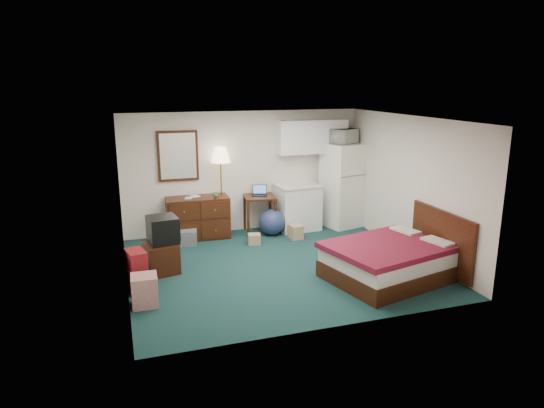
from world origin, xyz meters
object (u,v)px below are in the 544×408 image
object	(u,v)px
tv_stand	(161,258)
floor_lamp	(221,191)
desk	(260,214)
fridge	(342,185)
bed	(388,262)
dresser	(198,218)
kitchen_counter	(298,208)
suitcase	(137,271)

from	to	relation	value
tv_stand	floor_lamp	bearing A→B (deg)	38.86
desk	fridge	bearing A→B (deg)	5.55
bed	dresser	bearing A→B (deg)	115.91
fridge	bed	distance (m)	3.08
desk	bed	size ratio (longest dim) A/B	0.43
bed	desk	bearing A→B (deg)	98.80
dresser	floor_lamp	bearing A→B (deg)	9.86
kitchen_counter	fridge	world-z (taller)	fridge
dresser	bed	bearing A→B (deg)	-48.52
floor_lamp	tv_stand	bearing A→B (deg)	-129.49
desk	suitcase	bearing A→B (deg)	-132.15
dresser	tv_stand	world-z (taller)	dresser
desk	kitchen_counter	world-z (taller)	kitchen_counter
dresser	desk	world-z (taller)	dresser
dresser	kitchen_counter	xyz separation A→B (m)	(2.12, -0.07, 0.05)
desk	tv_stand	distance (m)	2.70
floor_lamp	tv_stand	distance (m)	2.31
bed	suitcase	distance (m)	3.91
bed	tv_stand	distance (m)	3.70
dresser	floor_lamp	xyz separation A→B (m)	(0.51, 0.07, 0.49)
floor_lamp	kitchen_counter	size ratio (longest dim) A/B	1.93
dresser	desk	size ratio (longest dim) A/B	1.57
desk	suitcase	distance (m)	3.43
desk	fridge	size ratio (longest dim) A/B	0.44
bed	suitcase	world-z (taller)	suitcase
dresser	tv_stand	bearing A→B (deg)	-116.79
floor_lamp	desk	size ratio (longest dim) A/B	2.31
floor_lamp	tv_stand	world-z (taller)	floor_lamp
dresser	floor_lamp	distance (m)	0.71
tv_stand	suitcase	distance (m)	0.78
floor_lamp	kitchen_counter	distance (m)	1.68
floor_lamp	bed	xyz separation A→B (m)	(2.01, -3.13, -0.62)
kitchen_counter	fridge	xyz separation A→B (m)	(1.02, -0.03, 0.43)
bed	suitcase	bearing A→B (deg)	155.11
dresser	desk	xyz separation A→B (m)	(1.28, -0.05, -0.03)
kitchen_counter	suitcase	size ratio (longest dim) A/B	1.46
desk	bed	distance (m)	3.25
kitchen_counter	fridge	size ratio (longest dim) A/B	0.52
suitcase	fridge	bearing A→B (deg)	12.44
kitchen_counter	tv_stand	world-z (taller)	kitchen_counter
tv_stand	fridge	bearing A→B (deg)	9.20
floor_lamp	kitchen_counter	world-z (taller)	floor_lamp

